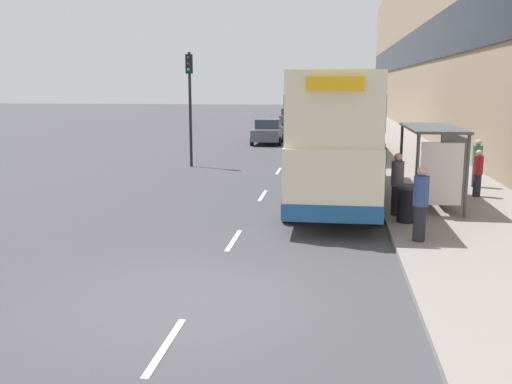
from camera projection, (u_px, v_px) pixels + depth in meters
ground_plane at (196, 300)px, 10.57m from camera, size 220.00×220.00×0.00m
pavement at (382, 133)px, 47.21m from camera, size 5.00×93.00×0.14m
terrace_facade at (437, 36)px, 45.28m from camera, size 3.10×93.00×15.56m
lane_mark_0 at (165, 346)px, 8.67m from camera, size 0.12×2.00×0.01m
lane_mark_1 at (234, 240)px, 14.59m from camera, size 0.12×2.00×0.01m
lane_mark_2 at (263, 196)px, 20.52m from camera, size 0.12×2.00×0.01m
lane_mark_3 at (279, 171)px, 26.44m from camera, size 0.12×2.00×0.01m
lane_mark_4 at (289, 155)px, 32.37m from camera, size 0.12×2.00×0.01m
lane_mark_5 at (296, 145)px, 38.30m from camera, size 0.12×2.00×0.01m
lane_mark_6 at (301, 137)px, 44.22m from camera, size 0.12×2.00×0.01m
lane_mark_7 at (305, 131)px, 50.15m from camera, size 0.12×2.00×0.01m
bus_shelter at (439, 151)px, 17.94m from camera, size 1.60×4.20×2.48m
double_decker_bus_near at (333, 134)px, 19.35m from camera, size 2.85×10.96×4.30m
double_decker_bus_ahead at (336, 115)px, 32.35m from camera, size 2.85×11.21×4.30m
car_0 at (268, 132)px, 38.70m from camera, size 2.02×4.13×1.68m
car_1 at (339, 111)px, 69.73m from camera, size 2.08×4.01×1.66m
car_2 at (290, 117)px, 56.49m from camera, size 1.91×4.44×1.68m
car_3 at (334, 114)px, 61.61m from camera, size 2.08×3.84×1.70m
pedestrian_at_shelter at (383, 163)px, 21.98m from camera, size 0.32×0.32×1.63m
pedestrian_1 at (478, 173)px, 19.54m from camera, size 0.32×0.32×1.62m
pedestrian_2 at (477, 163)px, 21.37m from camera, size 0.36×0.36×1.80m
pedestrian_3 at (420, 203)px, 13.88m from camera, size 0.37×0.37×1.86m
pedestrian_4 at (397, 184)px, 16.69m from camera, size 0.36×0.36×1.84m
litter_bin at (407, 203)px, 15.91m from camera, size 0.55×0.55×1.05m
traffic_light_far_kerb at (190, 91)px, 27.30m from camera, size 0.30×0.32×5.47m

